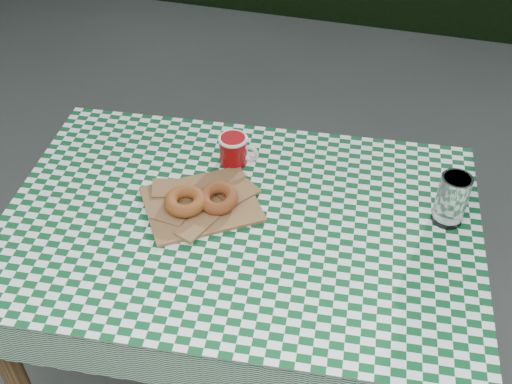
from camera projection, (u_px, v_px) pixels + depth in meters
table at (242, 310)px, 1.92m from camera, size 1.30×0.93×0.75m
tablecloth at (240, 221)px, 1.66m from camera, size 1.33×0.95×0.01m
paper_bag at (201, 203)px, 1.70m from camera, size 0.37×0.36×0.02m
bagel_front at (185, 201)px, 1.67m from camera, size 0.15×0.15×0.04m
bagel_back at (218, 198)px, 1.68m from camera, size 0.12×0.12×0.03m
coffee_mug at (233, 150)px, 1.81m from camera, size 0.17×0.17×0.09m
drinking_glass at (452, 199)px, 1.62m from camera, size 0.08×0.08×0.14m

